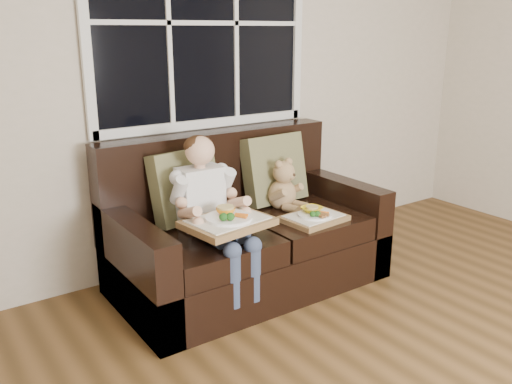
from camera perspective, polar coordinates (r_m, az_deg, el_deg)
window_back at (r=3.70m, az=-5.65°, el=17.29°), size 1.62×0.04×1.37m
loveseat at (r=3.55m, az=-1.35°, el=-4.77°), size 1.70×0.92×0.96m
pillow_left at (r=3.40m, az=-7.48°, el=0.60°), size 0.48×0.28×0.46m
pillow_right at (r=3.75m, az=1.94°, el=2.43°), size 0.48×0.24×0.48m
child at (r=3.18m, az=-4.97°, el=-0.95°), size 0.39×0.60×0.88m
teddy_bear at (r=3.63m, az=2.90°, el=0.42°), size 0.24×0.29×0.35m
tray_left at (r=3.05m, az=-2.99°, el=-3.07°), size 0.51×0.42×0.11m
tray_right at (r=3.44m, az=6.11°, el=-2.59°), size 0.40×0.32×0.09m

